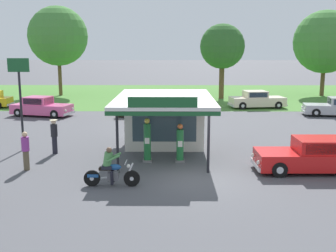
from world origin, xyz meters
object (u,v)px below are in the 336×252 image
Objects in this scene: parked_car_back_row_centre_right at (257,100)px; bystander_strolling_foreground at (26,150)px; gas_pump_offside at (180,145)px; parked_car_back_row_left at (149,108)px; featured_classic_sedan at (314,156)px; bystander_leaning_by_kiosk at (54,135)px; motorcycle_with_rider at (111,170)px; roadside_pole_sign at (20,88)px; gas_pump_nearside at (147,142)px; parked_car_back_row_far_left at (41,107)px.

parked_car_back_row_centre_right is 23.70m from bystander_strolling_foreground.
parked_car_back_row_left is (-2.19, 12.96, -0.18)m from gas_pump_offside.
featured_classic_sedan is 12.58m from bystander_leaning_by_kiosk.
motorcycle_with_rider is at bearing -92.03° from parked_car_back_row_left.
parked_car_back_row_left is 2.90× the size of bystander_strolling_foreground.
parked_car_back_row_left is 1.05× the size of roadside_pole_sign.
featured_classic_sedan is 1.02× the size of parked_car_back_row_left.
gas_pump_offside is (1.55, -0.00, -0.13)m from gas_pump_nearside.
bystander_strolling_foreground reaches higher than motorcycle_with_rider.
parked_car_back_row_far_left is at bearing 129.12° from gas_pump_offside.
bystander_strolling_foreground is (-0.47, -2.86, -0.04)m from bystander_leaning_by_kiosk.
parked_car_back_row_centre_right is 2.98× the size of bystander_strolling_foreground.
motorcycle_with_rider is 4.61m from bystander_strolling_foreground.
gas_pump_nearside is 0.95× the size of motorcycle_with_rider.
gas_pump_nearside is 16.00m from parked_car_back_row_far_left.
motorcycle_with_rider is 0.46× the size of roadside_pole_sign.
gas_pump_offside is 1.06× the size of bystander_strolling_foreground.
motorcycle_with_rider is 1.27× the size of bystander_strolling_foreground.
gas_pump_nearside reaches higher than parked_car_back_row_centre_right.
featured_classic_sedan is (8.63, 2.05, 0.03)m from motorcycle_with_rider.
parked_car_back_row_left is at bearing 87.97° from motorcycle_with_rider.
gas_pump_nearside reaches higher than featured_classic_sedan.
parked_car_back_row_far_left is 15.03m from bystander_strolling_foreground.
featured_classic_sedan is 1.01× the size of parked_car_back_row_far_left.
roadside_pole_sign is at bearing -77.44° from parked_car_back_row_far_left.
featured_classic_sedan is (5.85, -1.50, -0.15)m from gas_pump_offside.
featured_classic_sedan is at bearing -14.84° from roadside_pole_sign.
bystander_leaning_by_kiosk is (-3.59, 5.00, 0.31)m from motorcycle_with_rider.
featured_classic_sedan is at bearing -0.45° from bystander_strolling_foreground.
gas_pump_nearside reaches higher than parked_car_back_row_far_left.
parked_car_back_row_far_left is at bearing 124.81° from gas_pump_nearside.
gas_pump_nearside is at bearing 179.99° from gas_pump_offside.
roadside_pole_sign is (-15.47, -15.44, 2.59)m from parked_car_back_row_centre_right.
parked_car_back_row_left is 12.59m from roadside_pole_sign.
parked_car_back_row_left is 10.53m from parked_car_back_row_centre_right.
parked_car_back_row_left is at bearing 119.10° from featured_classic_sedan.
parked_car_back_row_left is at bearing 99.61° from gas_pump_offside.
parked_car_back_row_left is 0.97× the size of parked_car_back_row_centre_right.
parked_car_back_row_left is (-8.05, 14.46, -0.03)m from featured_classic_sedan.
gas_pump_nearside reaches higher than parked_car_back_row_left.
bystander_leaning_by_kiosk is (4.31, -11.68, 0.28)m from parked_car_back_row_far_left.
parked_car_back_row_left is 8.49m from parked_car_back_row_far_left.
gas_pump_offside is at bearing -50.88° from parked_car_back_row_far_left.
gas_pump_nearside is 0.42× the size of parked_car_back_row_left.
motorcycle_with_rider is 6.17m from bystander_leaning_by_kiosk.
gas_pump_offside is 6.04m from featured_classic_sedan.
parked_car_back_row_centre_right is 18.47m from parked_car_back_row_far_left.
roadside_pole_sign is at bearing 157.44° from bystander_leaning_by_kiosk.
gas_pump_nearside is 0.44× the size of roadside_pole_sign.
gas_pump_offside is 0.37× the size of parked_car_back_row_left.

